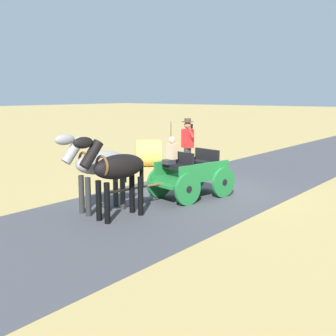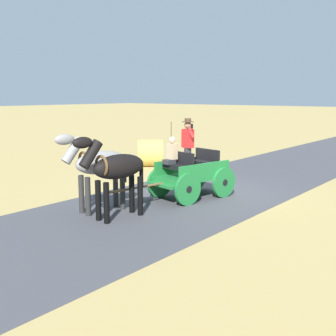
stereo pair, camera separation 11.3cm
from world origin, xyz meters
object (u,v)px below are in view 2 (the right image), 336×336
object	(u,v)px
horse_drawn_carriage	(190,172)
hay_bale	(150,153)
horse_near_side	(116,169)
horse_off_side	(98,165)

from	to	relation	value
horse_drawn_carriage	hay_bale	bearing A→B (deg)	-37.00
horse_drawn_carriage	horse_near_side	xyz separation A→B (m)	(0.16, 3.06, 0.51)
hay_bale	horse_drawn_carriage	bearing A→B (deg)	143.00
horse_near_side	hay_bale	distance (m)	8.28
horse_drawn_carriage	horse_off_side	distance (m)	3.10
horse_drawn_carriage	horse_off_side	world-z (taller)	horse_drawn_carriage
hay_bale	horse_off_side	bearing A→B (deg)	120.59
hay_bale	horse_near_side	bearing A→B (deg)	125.10
horse_drawn_carriage	horse_near_side	distance (m)	3.10
horse_off_side	hay_bale	size ratio (longest dim) A/B	1.84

